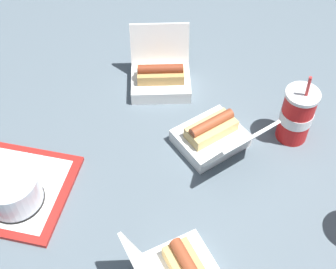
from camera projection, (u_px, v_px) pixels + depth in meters
ground_plane at (172, 155)px, 1.23m from camera, size 3.20×3.20×0.00m
cake_container at (13, 191)px, 1.10m from camera, size 0.14×0.14×0.08m
plastic_fork at (6, 156)px, 1.21m from camera, size 0.11×0.05×0.00m
clamshell_hotdog_left at (214, 136)px, 1.22m from camera, size 0.27×0.26×0.17m
clamshell_hotdog_right at (161, 76)px, 1.37m from camera, size 0.22×0.22×0.17m
soda_cup_right at (297, 115)px, 1.22m from camera, size 0.09×0.09×0.22m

